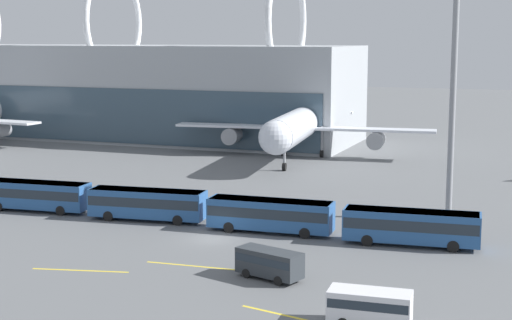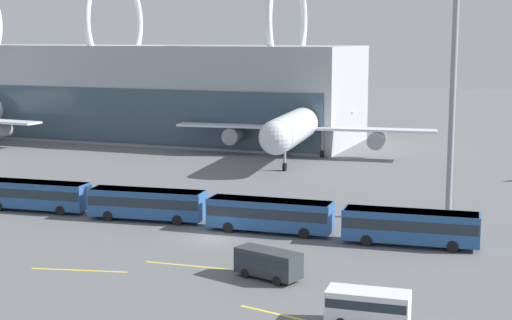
{
  "view_description": "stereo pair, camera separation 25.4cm",
  "coord_description": "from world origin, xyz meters",
  "px_view_note": "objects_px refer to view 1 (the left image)",
  "views": [
    {
      "loc": [
        27.87,
        -61.97,
        17.71
      ],
      "look_at": [
        -3.57,
        19.83,
        4.0
      ],
      "focal_mm": 55.0,
      "sensor_mm": 36.0,
      "label": 1
    },
    {
      "loc": [
        28.11,
        -61.88,
        17.71
      ],
      "look_at": [
        -3.57,
        19.83,
        4.0
      ],
      "focal_mm": 55.0,
      "sensor_mm": 36.0,
      "label": 2
    }
  ],
  "objects_px": {
    "airliner_at_gate_far": "(302,123)",
    "shuttle_bus_2": "(147,202)",
    "service_van_crossing": "(370,305)",
    "service_van_foreground": "(269,262)",
    "floodlight_mast": "(454,54)",
    "shuttle_bus_1": "(35,194)",
    "shuttle_bus_4": "(411,225)",
    "shuttle_bus_3": "(270,213)"
  },
  "relations": [
    {
      "from": "shuttle_bus_4",
      "to": "floodlight_mast",
      "type": "xyz_separation_m",
      "value": [
        1.66,
        11.69,
        14.33
      ]
    },
    {
      "from": "shuttle_bus_4",
      "to": "service_van_foreground",
      "type": "height_order",
      "value": "shuttle_bus_4"
    },
    {
      "from": "service_van_foreground",
      "to": "floodlight_mast",
      "type": "bearing_deg",
      "value": 85.38
    },
    {
      "from": "shuttle_bus_2",
      "to": "shuttle_bus_3",
      "type": "distance_m",
      "value": 12.87
    },
    {
      "from": "shuttle_bus_2",
      "to": "shuttle_bus_3",
      "type": "bearing_deg",
      "value": -7.65
    },
    {
      "from": "shuttle_bus_1",
      "to": "service_van_foreground",
      "type": "bearing_deg",
      "value": -28.27
    },
    {
      "from": "service_van_foreground",
      "to": "floodlight_mast",
      "type": "relative_size",
      "value": 0.2
    },
    {
      "from": "shuttle_bus_1",
      "to": "floodlight_mast",
      "type": "relative_size",
      "value": 0.44
    },
    {
      "from": "shuttle_bus_2",
      "to": "airliner_at_gate_far",
      "type": "bearing_deg",
      "value": 81.2
    },
    {
      "from": "shuttle_bus_1",
      "to": "shuttle_bus_2",
      "type": "height_order",
      "value": "same"
    },
    {
      "from": "service_van_crossing",
      "to": "shuttle_bus_3",
      "type": "bearing_deg",
      "value": 120.54
    },
    {
      "from": "shuttle_bus_1",
      "to": "service_van_crossing",
      "type": "height_order",
      "value": "shuttle_bus_1"
    },
    {
      "from": "shuttle_bus_3",
      "to": "service_van_foreground",
      "type": "bearing_deg",
      "value": -73.6
    },
    {
      "from": "airliner_at_gate_far",
      "to": "shuttle_bus_2",
      "type": "xyz_separation_m",
      "value": [
        -1.6,
        -44.44,
        -3.29
      ]
    },
    {
      "from": "shuttle_bus_4",
      "to": "floodlight_mast",
      "type": "height_order",
      "value": "floodlight_mast"
    },
    {
      "from": "shuttle_bus_1",
      "to": "shuttle_bus_3",
      "type": "relative_size",
      "value": 1.0
    },
    {
      "from": "service_van_crossing",
      "to": "airliner_at_gate_far",
      "type": "bearing_deg",
      "value": 107.04
    },
    {
      "from": "service_van_crossing",
      "to": "floodlight_mast",
      "type": "relative_size",
      "value": 0.2
    },
    {
      "from": "shuttle_bus_4",
      "to": "shuttle_bus_1",
      "type": "bearing_deg",
      "value": 174.98
    },
    {
      "from": "shuttle_bus_2",
      "to": "service_van_crossing",
      "type": "xyz_separation_m",
      "value": [
        26.68,
        -20.14,
        -0.48
      ]
    },
    {
      "from": "shuttle_bus_2",
      "to": "service_van_crossing",
      "type": "height_order",
      "value": "shuttle_bus_2"
    },
    {
      "from": "shuttle_bus_3",
      "to": "floodlight_mast",
      "type": "distance_m",
      "value": 23.54
    },
    {
      "from": "shuttle_bus_2",
      "to": "service_van_crossing",
      "type": "relative_size",
      "value": 2.24
    },
    {
      "from": "shuttle_bus_1",
      "to": "service_van_crossing",
      "type": "relative_size",
      "value": 2.24
    },
    {
      "from": "shuttle_bus_3",
      "to": "floodlight_mast",
      "type": "bearing_deg",
      "value": 35.57
    },
    {
      "from": "airliner_at_gate_far",
      "to": "service_van_foreground",
      "type": "relative_size",
      "value": 7.24
    },
    {
      "from": "airliner_at_gate_far",
      "to": "service_van_foreground",
      "type": "height_order",
      "value": "airliner_at_gate_far"
    },
    {
      "from": "airliner_at_gate_far",
      "to": "shuttle_bus_4",
      "type": "xyz_separation_m",
      "value": [
        24.14,
        -44.61,
        -3.29
      ]
    },
    {
      "from": "airliner_at_gate_far",
      "to": "shuttle_bus_4",
      "type": "distance_m",
      "value": 50.82
    },
    {
      "from": "airliner_at_gate_far",
      "to": "service_van_foreground",
      "type": "xyz_separation_m",
      "value": [
        16.01,
        -57.85,
        -3.79
      ]
    },
    {
      "from": "shuttle_bus_1",
      "to": "service_van_foreground",
      "type": "relative_size",
      "value": 2.17
    },
    {
      "from": "shuttle_bus_1",
      "to": "floodlight_mast",
      "type": "bearing_deg",
      "value": 11.35
    },
    {
      "from": "shuttle_bus_1",
      "to": "shuttle_bus_3",
      "type": "height_order",
      "value": "same"
    },
    {
      "from": "service_van_foreground",
      "to": "floodlight_mast",
      "type": "height_order",
      "value": "floodlight_mast"
    },
    {
      "from": "shuttle_bus_3",
      "to": "floodlight_mast",
      "type": "height_order",
      "value": "floodlight_mast"
    },
    {
      "from": "airliner_at_gate_far",
      "to": "shuttle_bus_2",
      "type": "distance_m",
      "value": 44.59
    },
    {
      "from": "shuttle_bus_2",
      "to": "service_van_crossing",
      "type": "distance_m",
      "value": 33.44
    },
    {
      "from": "airliner_at_gate_far",
      "to": "service_van_crossing",
      "type": "height_order",
      "value": "airliner_at_gate_far"
    },
    {
      "from": "shuttle_bus_3",
      "to": "shuttle_bus_2",
      "type": "bearing_deg",
      "value": 175.75
    },
    {
      "from": "shuttle_bus_2",
      "to": "floodlight_mast",
      "type": "bearing_deg",
      "value": 16.07
    },
    {
      "from": "service_van_foreground",
      "to": "floodlight_mast",
      "type": "xyz_separation_m",
      "value": [
        9.79,
        24.93,
        14.84
      ]
    },
    {
      "from": "service_van_foreground",
      "to": "floodlight_mast",
      "type": "distance_m",
      "value": 30.62
    }
  ]
}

